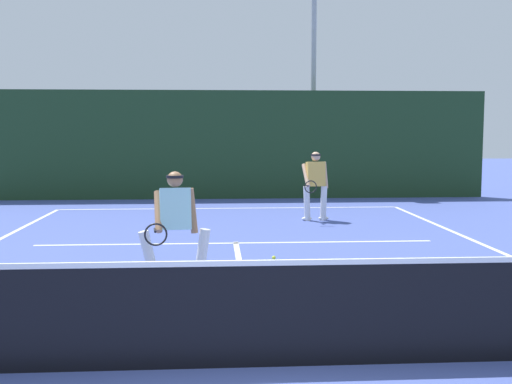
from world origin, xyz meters
TOP-DOWN VIEW (x-y plane):
  - ground_plane at (0.00, 0.00)m, footprint 80.00×80.00m
  - court_line_baseline_far at (0.00, 11.60)m, footprint 9.28×0.10m
  - court_line_service at (0.00, 6.28)m, footprint 7.56×0.10m
  - court_line_centre at (0.00, 3.20)m, footprint 0.10×6.40m
  - tennis_net at (0.00, 0.00)m, footprint 10.18×0.09m
  - player_near at (-0.93, 2.94)m, footprint 0.99×0.85m
  - player_far at (1.98, 9.16)m, footprint 0.70×0.87m
  - tennis_ball at (0.03, 4.39)m, footprint 0.07×0.07m
  - tennis_ball_extra at (0.58, 4.71)m, footprint 0.07×0.07m
  - back_fence_windscreen at (0.00, 14.03)m, footprint 16.27×0.12m
  - light_pole at (2.91, 15.51)m, footprint 0.55×0.44m

SIDE VIEW (x-z plane):
  - ground_plane at x=0.00m, z-range 0.00..0.00m
  - court_line_baseline_far at x=0.00m, z-range 0.00..0.01m
  - court_line_service at x=0.00m, z-range 0.00..0.01m
  - court_line_centre at x=0.00m, z-range 0.00..0.01m
  - tennis_ball at x=0.03m, z-range 0.00..0.07m
  - tennis_ball_extra at x=0.58m, z-range 0.00..0.07m
  - tennis_net at x=0.00m, z-range -0.04..1.06m
  - player_near at x=-0.93m, z-range 0.08..1.68m
  - player_far at x=1.98m, z-range 0.08..1.72m
  - back_fence_windscreen at x=0.00m, z-range 0.00..3.37m
  - light_pole at x=2.91m, z-range 0.86..8.87m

